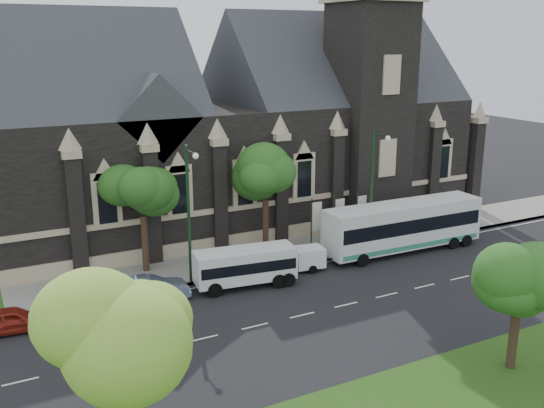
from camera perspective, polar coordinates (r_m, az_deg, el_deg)
ground at (r=35.25m, az=2.85°, el=-10.36°), size 160.00×160.00×0.00m
sidewalk at (r=43.01m, az=-3.57°, el=-5.38°), size 80.00×5.00×0.15m
museum at (r=51.29m, az=-2.72°, el=7.37°), size 40.00×17.70×29.90m
tree_park_near at (r=21.04m, az=-13.01°, el=-10.01°), size 4.42×4.42×8.56m
tree_park_east at (r=30.63m, az=22.21°, el=-6.23°), size 3.40×3.40×6.28m
tree_walk_right at (r=43.74m, az=-0.50°, el=2.86°), size 4.08×4.08×7.80m
tree_walk_left at (r=40.57m, az=-11.90°, el=1.41°), size 3.91×3.91×7.64m
street_lamp_near at (r=44.43m, az=9.48°, el=1.91°), size 0.36×1.88×9.00m
street_lamp_mid at (r=37.91m, az=-7.73°, el=-0.35°), size 0.36×1.88×9.00m
banner_flag_left at (r=44.62m, az=4.04°, el=-1.48°), size 0.90×0.10×4.00m
banner_flag_center at (r=45.66m, az=6.18°, el=-1.14°), size 0.90×0.10×4.00m
banner_flag_right at (r=46.77m, az=8.22°, el=-0.82°), size 0.90×0.10×4.00m
tour_coach at (r=45.57m, az=12.20°, el=-1.97°), size 12.56×3.13×3.65m
shuttle_bus at (r=38.55m, az=-2.51°, el=-5.71°), size 6.59×3.01×2.46m
box_trailer at (r=41.43m, az=3.42°, el=-5.00°), size 3.01×1.78×1.57m
sedan at (r=37.31m, az=-11.33°, el=-7.87°), size 4.74×1.95×1.53m
car_far_red at (r=35.94m, az=-23.19°, el=-9.94°), size 4.18×2.05×1.37m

